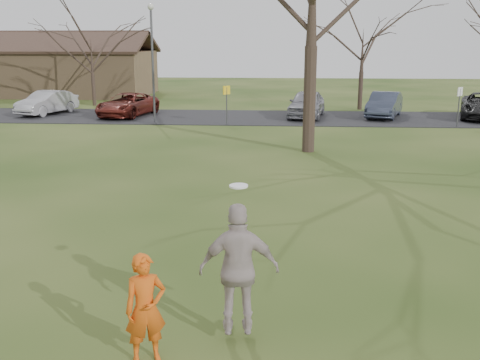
# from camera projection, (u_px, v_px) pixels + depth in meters

# --- Properties ---
(ground) EXTENTS (120.00, 120.00, 0.00)m
(ground) POSITION_uv_depth(u_px,v_px,m) (221.00, 337.00, 8.66)
(ground) COLOR #1E380F
(ground) RESTS_ON ground
(parking_strip) EXTENTS (62.00, 6.50, 0.04)m
(parking_strip) POSITION_uv_depth(u_px,v_px,m) (266.00, 118.00, 32.85)
(parking_strip) COLOR black
(parking_strip) RESTS_ON ground
(player_defender) EXTENTS (0.69, 0.59, 1.60)m
(player_defender) POSITION_uv_depth(u_px,v_px,m) (145.00, 309.00, 7.86)
(player_defender) COLOR #D35211
(player_defender) RESTS_ON ground
(car_1) EXTENTS (2.69, 4.50, 1.40)m
(car_1) POSITION_uv_depth(u_px,v_px,m) (47.00, 103.00, 34.02)
(car_1) COLOR #AAA9AF
(car_1) RESTS_ON parking_strip
(car_2) EXTENTS (3.20, 5.16, 1.33)m
(car_2) POSITION_uv_depth(u_px,v_px,m) (127.00, 105.00, 33.23)
(car_2) COLOR maroon
(car_2) RESTS_ON parking_strip
(car_4) EXTENTS (2.58, 4.80, 1.55)m
(car_4) POSITION_uv_depth(u_px,v_px,m) (307.00, 104.00, 32.71)
(car_4) COLOR gray
(car_4) RESTS_ON parking_strip
(car_5) EXTENTS (2.84, 4.63, 1.44)m
(car_5) POSITION_uv_depth(u_px,v_px,m) (384.00, 105.00, 32.67)
(car_5) COLOR #31384A
(car_5) RESTS_ON parking_strip
(catching_play) EXTENTS (1.22, 0.61, 2.29)m
(catching_play) POSITION_uv_depth(u_px,v_px,m) (239.00, 269.00, 8.29)
(catching_play) COLOR #B1A09E
(catching_play) RESTS_ON ground
(building) EXTENTS (20.60, 8.50, 5.14)m
(building) POSITION_uv_depth(u_px,v_px,m) (27.00, 71.00, 46.35)
(building) COLOR #8C6D4C
(building) RESTS_ON ground
(lamp_post) EXTENTS (0.34, 0.34, 6.27)m
(lamp_post) POSITION_uv_depth(u_px,v_px,m) (152.00, 49.00, 29.89)
(lamp_post) COLOR #47474C
(lamp_post) RESTS_ON ground
(sign_yellow) EXTENTS (0.35, 0.35, 2.08)m
(sign_yellow) POSITION_uv_depth(u_px,v_px,m) (227.00, 98.00, 29.74)
(sign_yellow) COLOR #47474C
(sign_yellow) RESTS_ON ground
(sign_white) EXTENTS (0.35, 0.35, 2.08)m
(sign_white) POSITION_uv_depth(u_px,v_px,m) (459.00, 99.00, 28.90)
(sign_white) COLOR #47474C
(sign_white) RESTS_ON ground
(small_tree_row) EXTENTS (55.00, 5.90, 8.50)m
(small_tree_row) POSITION_uv_depth(u_px,v_px,m) (336.00, 48.00, 36.50)
(small_tree_row) COLOR #352821
(small_tree_row) RESTS_ON ground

